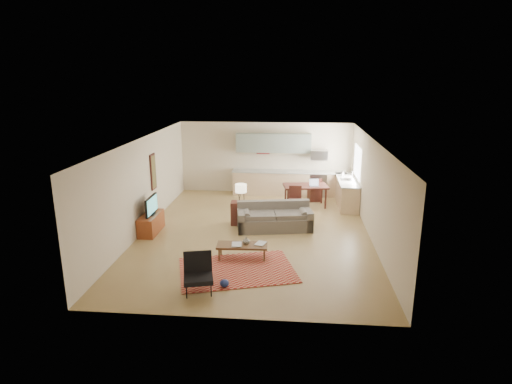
# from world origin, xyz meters

# --- Properties ---
(room) EXTENTS (9.00, 9.00, 9.00)m
(room) POSITION_xyz_m (0.00, 0.00, 1.35)
(room) COLOR olive
(room) RESTS_ON ground
(kitchen_counter_back) EXTENTS (4.26, 0.64, 0.92)m
(kitchen_counter_back) POSITION_xyz_m (0.90, 4.18, 0.46)
(kitchen_counter_back) COLOR tan
(kitchen_counter_back) RESTS_ON ground
(kitchen_counter_right) EXTENTS (0.64, 2.26, 0.92)m
(kitchen_counter_right) POSITION_xyz_m (2.93, 3.00, 0.46)
(kitchen_counter_right) COLOR tan
(kitchen_counter_right) RESTS_ON ground
(kitchen_range) EXTENTS (0.62, 0.62, 0.90)m
(kitchen_range) POSITION_xyz_m (2.00, 4.18, 0.45)
(kitchen_range) COLOR #A5A8AD
(kitchen_range) RESTS_ON ground
(kitchen_microwave) EXTENTS (0.62, 0.40, 0.35)m
(kitchen_microwave) POSITION_xyz_m (2.00, 4.20, 1.55)
(kitchen_microwave) COLOR #A5A8AD
(kitchen_microwave) RESTS_ON room
(upper_cabinets) EXTENTS (2.80, 0.34, 0.70)m
(upper_cabinets) POSITION_xyz_m (0.30, 4.33, 1.95)
(upper_cabinets) COLOR gray
(upper_cabinets) RESTS_ON room
(window_right) EXTENTS (0.02, 1.40, 1.05)m
(window_right) POSITION_xyz_m (3.23, 3.00, 1.55)
(window_right) COLOR white
(window_right) RESTS_ON room
(wall_art_left) EXTENTS (0.06, 0.42, 1.10)m
(wall_art_left) POSITION_xyz_m (-3.21, 0.90, 1.55)
(wall_art_left) COLOR olive
(wall_art_left) RESTS_ON room
(triptych) EXTENTS (1.70, 0.04, 0.50)m
(triptych) POSITION_xyz_m (-0.10, 4.47, 1.75)
(triptych) COLOR beige
(triptych) RESTS_ON room
(rug) EXTENTS (3.03, 2.48, 0.02)m
(rug) POSITION_xyz_m (-0.20, -2.47, 0.01)
(rug) COLOR maroon
(rug) RESTS_ON floor
(sofa) EXTENTS (2.40, 1.35, 0.79)m
(sofa) POSITION_xyz_m (0.54, 0.37, 0.39)
(sofa) COLOR #60594E
(sofa) RESTS_ON floor
(coffee_table) EXTENTS (1.28, 0.56, 0.38)m
(coffee_table) POSITION_xyz_m (-0.16, -1.79, 0.19)
(coffee_table) COLOR #51351E
(coffee_table) RESTS_ON floor
(book_a) EXTENTS (0.31, 0.37, 0.03)m
(book_a) POSITION_xyz_m (-0.41, -1.86, 0.39)
(book_a) COLOR maroon
(book_a) RESTS_ON coffee_table
(book_b) EXTENTS (0.42, 0.46, 0.02)m
(book_b) POSITION_xyz_m (0.18, -1.68, 0.39)
(book_b) COLOR navy
(book_b) RESTS_ON coffee_table
(vase) EXTENTS (0.26, 0.26, 0.18)m
(vase) POSITION_xyz_m (-0.06, -1.74, 0.47)
(vase) COLOR black
(vase) RESTS_ON coffee_table
(armchair) EXTENTS (0.84, 0.84, 0.80)m
(armchair) POSITION_xyz_m (-0.87, -3.54, 0.40)
(armchair) COLOR black
(armchair) RESTS_ON floor
(tv_credenza) EXTENTS (0.45, 1.18, 0.54)m
(tv_credenza) POSITION_xyz_m (-3.01, -0.20, 0.27)
(tv_credenza) COLOR brown
(tv_credenza) RESTS_ON floor
(tv) EXTENTS (0.09, 0.91, 0.54)m
(tv) POSITION_xyz_m (-2.96, -0.20, 0.82)
(tv) COLOR black
(tv) RESTS_ON tv_credenza
(console_table) EXTENTS (0.63, 0.44, 0.71)m
(console_table) POSITION_xyz_m (-0.49, 0.73, 0.36)
(console_table) COLOR #3C1A15
(console_table) RESTS_ON floor
(table_lamp) EXTENTS (0.39, 0.39, 0.57)m
(table_lamp) POSITION_xyz_m (-0.49, 0.73, 0.99)
(table_lamp) COLOR beige
(table_lamp) RESTS_ON console_table
(dining_table) EXTENTS (1.60, 1.07, 0.75)m
(dining_table) POSITION_xyz_m (1.49, 2.75, 0.38)
(dining_table) COLOR #3C1A15
(dining_table) RESTS_ON floor
(dining_chair_near) EXTENTS (0.43, 0.44, 0.87)m
(dining_chair_near) POSITION_xyz_m (1.15, 2.05, 0.43)
(dining_chair_near) COLOR #3C1A15
(dining_chair_near) RESTS_ON floor
(dining_chair_far) EXTENTS (0.51, 0.53, 0.86)m
(dining_chair_far) POSITION_xyz_m (1.84, 3.46, 0.43)
(dining_chair_far) COLOR #3C1A15
(dining_chair_far) RESTS_ON floor
(laptop) EXTENTS (0.34, 0.27, 0.24)m
(laptop) POSITION_xyz_m (1.79, 2.65, 0.87)
(laptop) COLOR #A5A8AD
(laptop) RESTS_ON dining_table
(soap_bottle) EXTENTS (0.09, 0.09, 0.19)m
(soap_bottle) POSITION_xyz_m (2.83, 3.52, 1.02)
(soap_bottle) COLOR beige
(soap_bottle) RESTS_ON kitchen_counter_right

